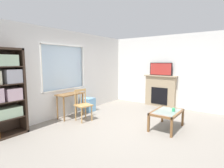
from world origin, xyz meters
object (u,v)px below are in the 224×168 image
(fireplace, at_px, (160,91))
(coffee_table, at_px, (167,114))
(bookshelf, at_px, (2,90))
(sippy_cup, at_px, (173,110))
(plastic_drawer_unit, at_px, (88,104))
(desk_under_window, at_px, (70,98))
(wooden_chair, at_px, (83,105))
(tv, at_px, (161,69))

(fireplace, bearing_deg, coffee_table, -154.62)
(bookshelf, height_order, sippy_cup, bookshelf)
(plastic_drawer_unit, bearing_deg, desk_under_window, -176.49)
(bookshelf, bearing_deg, fireplace, -20.84)
(bookshelf, bearing_deg, wooden_chair, -18.66)
(fireplace, bearing_deg, plastic_drawer_unit, 140.18)
(bookshelf, bearing_deg, tv, -20.91)
(bookshelf, bearing_deg, sippy_cup, -47.25)
(plastic_drawer_unit, relative_size, tv, 0.54)
(fireplace, xyz_separation_m, tv, (-0.02, 0.00, 0.82))
(plastic_drawer_unit, bearing_deg, fireplace, -39.82)
(wooden_chair, relative_size, tv, 1.07)
(bookshelf, relative_size, plastic_drawer_unit, 4.41)
(desk_under_window, relative_size, fireplace, 0.67)
(coffee_table, bearing_deg, plastic_drawer_unit, 90.00)
(desk_under_window, height_order, fireplace, fireplace)
(fireplace, relative_size, tv, 1.47)
(sippy_cup, bearing_deg, wooden_chair, 110.61)
(desk_under_window, xyz_separation_m, wooden_chair, (0.02, -0.51, -0.13))
(bookshelf, distance_m, tv, 5.05)
(desk_under_window, height_order, plastic_drawer_unit, desk_under_window)
(bookshelf, distance_m, coffee_table, 3.90)
(wooden_chair, xyz_separation_m, tv, (2.86, -1.18, 0.95))
(desk_under_window, distance_m, plastic_drawer_unit, 0.89)
(fireplace, xyz_separation_m, sippy_cup, (-2.01, -1.13, -0.09))
(bookshelf, distance_m, sippy_cup, 4.03)
(desk_under_window, relative_size, coffee_table, 0.86)
(coffee_table, relative_size, sippy_cup, 10.61)
(tv, bearing_deg, wooden_chair, 157.67)
(plastic_drawer_unit, bearing_deg, wooden_chair, -144.59)
(wooden_chair, bearing_deg, fireplace, -22.20)
(tv, bearing_deg, desk_under_window, 149.62)
(bookshelf, height_order, desk_under_window, bookshelf)
(sippy_cup, bearing_deg, desk_under_window, 107.48)
(desk_under_window, relative_size, tv, 0.98)
(wooden_chair, distance_m, coffee_table, 2.31)
(tv, height_order, coffee_table, tv)
(desk_under_window, bearing_deg, plastic_drawer_unit, 3.51)
(coffee_table, height_order, sippy_cup, sippy_cup)
(wooden_chair, relative_size, sippy_cup, 10.00)
(tv, bearing_deg, plastic_drawer_unit, 139.93)
(wooden_chair, xyz_separation_m, sippy_cup, (0.87, -2.31, 0.04))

